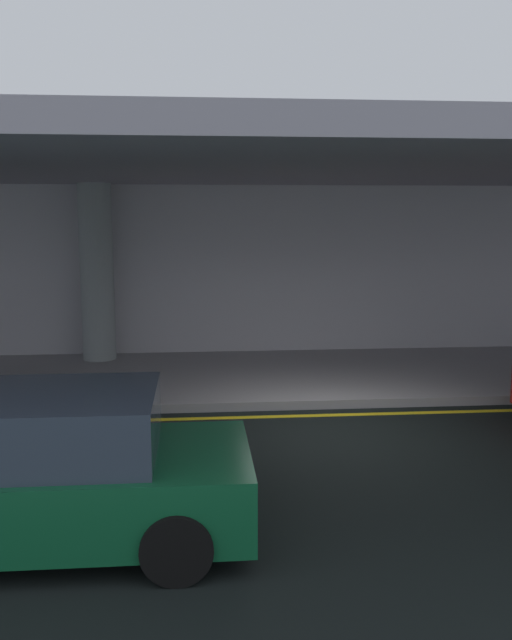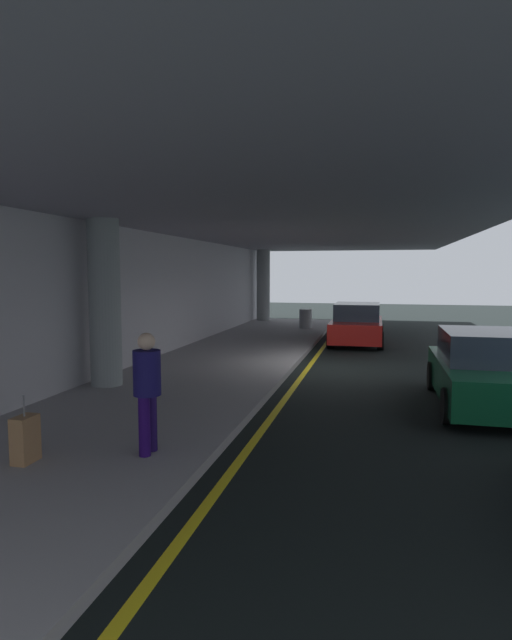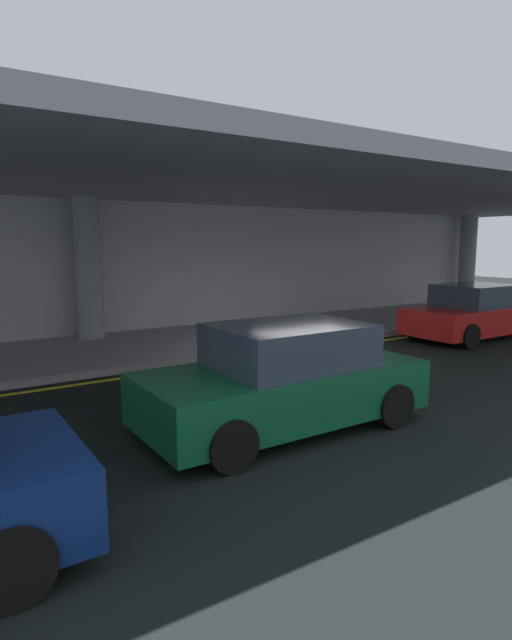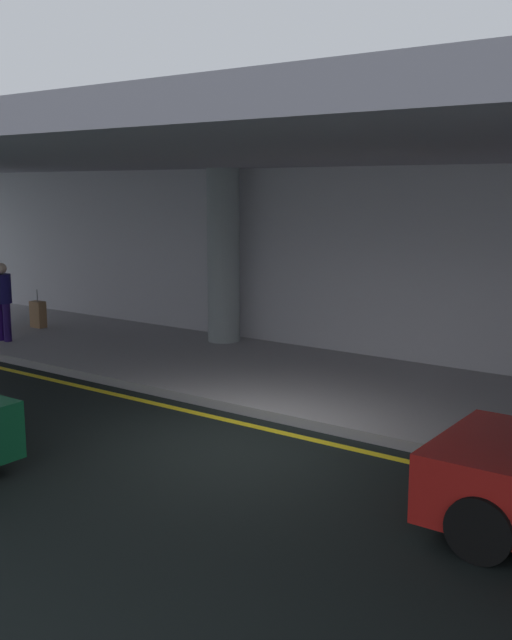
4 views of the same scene
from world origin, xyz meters
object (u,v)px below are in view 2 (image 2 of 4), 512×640
object	(u,v)px
car_dark_green	(486,371)
suitcase_upright_primary	(25,439)
support_column_left_mid	(263,285)
car_red	(357,325)
traveler_with_luggage	(147,385)
trash_bin_steel	(306,319)
support_column_far_left	(105,303)

from	to	relation	value
car_dark_green	suitcase_upright_primary	size ratio (longest dim) A/B	4.56
support_column_left_mid	car_red	world-z (taller)	support_column_left_mid
traveler_with_luggage	suitcase_upright_primary	distance (m)	1.71
support_column_left_mid	suitcase_upright_primary	xyz separation A→B (m)	(-20.50, -1.36, -1.51)
traveler_with_luggage	trash_bin_steel	size ratio (longest dim) A/B	1.98
trash_bin_steel	support_column_left_mid	bearing A→B (deg)	38.74
car_red	suitcase_upright_primary	world-z (taller)	car_red
suitcase_upright_primary	support_column_far_left	bearing A→B (deg)	6.84
trash_bin_steel	suitcase_upright_primary	bearing A→B (deg)	175.57
car_red	support_column_left_mid	bearing A→B (deg)	-139.89
traveler_with_luggage	trash_bin_steel	bearing A→B (deg)	58.75
support_column_far_left	car_red	distance (m)	10.50
support_column_left_mid	trash_bin_steel	bearing A→B (deg)	-141.26
support_column_far_left	car_dark_green	bearing A→B (deg)	-86.24
suitcase_upright_primary	trash_bin_steel	distance (m)	17.21
traveler_with_luggage	car_dark_green	bearing A→B (deg)	8.52
car_red	traveler_with_luggage	xyz separation A→B (m)	(-12.91, 2.31, 0.40)
car_dark_green	suitcase_upright_primary	distance (m)	8.27
support_column_left_mid	suitcase_upright_primary	bearing A→B (deg)	-176.21
support_column_far_left	support_column_left_mid	size ratio (longest dim) A/B	1.00
support_column_left_mid	suitcase_upright_primary	world-z (taller)	support_column_left_mid
support_column_left_mid	car_red	xyz separation A→B (m)	(-6.90, -5.09, -1.26)
support_column_far_left	traveler_with_luggage	xyz separation A→B (m)	(-3.81, -2.78, -0.86)
car_dark_green	car_red	size ratio (longest dim) A/B	1.00
car_red	traveler_with_luggage	distance (m)	13.12
car_dark_green	traveler_with_luggage	world-z (taller)	traveler_with_luggage
car_red	support_column_far_left	bearing A→B (deg)	-25.49
support_column_left_mid	trash_bin_steel	distance (m)	4.52
support_column_left_mid	trash_bin_steel	xyz separation A→B (m)	(-3.35, -2.69, -1.40)
support_column_far_left	trash_bin_steel	size ratio (longest dim) A/B	4.29
support_column_far_left	car_red	xyz separation A→B (m)	(9.10, -5.09, -1.26)
car_dark_green	support_column_far_left	bearing A→B (deg)	-87.43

